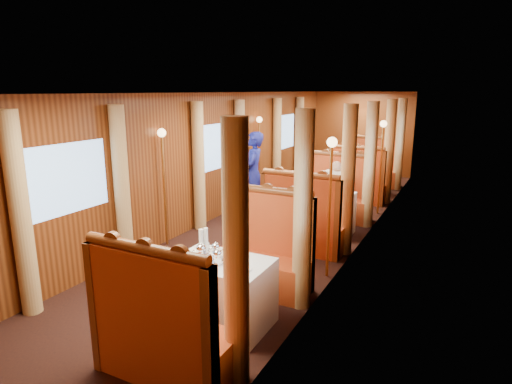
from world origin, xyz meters
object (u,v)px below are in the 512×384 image
Objects in this scene: passenger at (335,185)px; tea_tray at (210,260)px; teapot_right at (217,259)px; rose_vase_mid at (324,184)px; teapot_back at (216,252)px; table_mid at (322,213)px; table_far at (366,178)px; steward at (254,174)px; table_near at (222,293)px; fruit_plate at (241,267)px; banquette_mid_fwd at (303,226)px; banquette_mid_aft at (338,198)px; banquette_near_aft at (262,257)px; banquette_near_fwd at (162,335)px; teapot_left at (201,255)px; banquette_far_fwd at (357,184)px; banquette_far_aft at (375,170)px; rose_vase_far at (368,156)px.

tea_tray is at bearing -91.43° from passenger.
teapot_right is 0.43× the size of rose_vase_mid.
teapot_back is (-0.13, 0.17, 0.00)m from teapot_right.
teapot_back is at bearing -91.46° from passenger.
table_mid and table_far have the same top height.
steward is at bearing -171.65° from passenger.
table_near is 0.50m from fruit_plate.
banquette_mid_aft is (0.00, 2.03, 0.00)m from banquette_mid_fwd.
steward is (-1.55, 3.94, 0.05)m from teapot_back.
banquette_near_aft is 8.61× the size of teapot_back.
tea_tray is at bearing -91.34° from banquette_mid_aft.
teapot_back reaches higher than table_mid.
teapot_back is at bearing -91.77° from table_mid.
banquette_mid_aft is (0.00, 5.53, 0.00)m from banquette_near_fwd.
teapot_back is 4.18m from passenger.
table_mid is 3.63m from fruit_plate.
steward is (-1.66, 0.50, 0.49)m from table_mid.
banquette_near_fwd is 1.76× the size of passenger.
banquette_near_aft is 2.52m from rose_vase_mid.
steward is 2.28× the size of passenger.
teapot_back is at bearing 89.70° from tea_tray.
teapot_back is at bearing -96.40° from banquette_near_aft.
rose_vase_mid is 0.47× the size of passenger.
banquette_near_aft is 7.39× the size of teapot_left.
banquette_near_fwd is at bearing -90.00° from banquette_mid_aft.
banquette_mid_aft is 1.28× the size of table_far.
steward is (-1.66, -3.00, 0.49)m from table_far.
banquette_near_fwd is at bearing -90.00° from banquette_far_fwd.
teapot_right is 3.59m from rose_vase_mid.
fruit_plate is at bearing -86.05° from passenger.
passenger is (-0.00, -1.74, 0.32)m from banquette_far_fwd.
teapot_left is at bearing 164.05° from teapot_right.
banquette_near_fwd is at bearing -90.00° from banquette_mid_fwd.
banquette_mid_fwd reaches higher than teapot_right.
banquette_far_aft is 7.96m from teapot_back.
banquette_mid_fwd is 2.62m from teapot_left.
passenger is (-0.02, 4.35, -0.07)m from teapot_right.
banquette_near_aft is at bearing 65.21° from teapot_left.
teapot_left is 7.14m from rose_vase_far.
passenger is at bearing 69.80° from teapot_back.
banquette_mid_aft is 6.03× the size of fruit_plate.
banquette_near_fwd is at bearing -90.24° from rose_vase_mid.
banquette_far_fwd is 6.03× the size of fruit_plate.
banquette_far_aft reaches higher than teapot_left.
banquette_mid_fwd reaches higher than fruit_plate.
table_mid is at bearing 90.00° from banquette_near_fwd.
banquette_far_aft is (0.00, 3.50, 0.00)m from banquette_mid_aft.
banquette_far_aft is 8.12m from teapot_left.
banquette_far_fwd is (0.00, -1.01, 0.05)m from table_far.
passenger is (-0.00, -0.27, 0.32)m from banquette_mid_aft.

